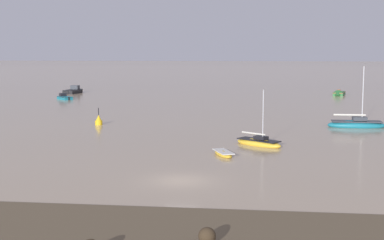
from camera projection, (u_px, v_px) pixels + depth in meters
ground_plane at (181, 181)px, 39.73m from camera, size 800.00×800.00×0.00m
tidal_rock_left at (207, 236)px, 26.14m from camera, size 0.84×0.84×0.84m
motorboat_moored_0 at (75, 91)px, 119.12m from camera, size 2.74×6.51×2.40m
motorboat_moored_1 at (63, 98)px, 104.37m from camera, size 4.16×4.31×1.69m
sailboat_moored_0 at (357, 124)px, 66.87m from camera, size 6.86×2.16×7.68m
rowboat_moored_4 at (223, 154)px, 49.25m from camera, size 2.31×3.48×0.52m
motorboat_moored_5 at (339, 94)px, 112.40m from camera, size 3.29×5.91×1.92m
sailboat_moored_1 at (259, 143)px, 54.34m from camera, size 5.07×4.30×5.74m
channel_buoy at (99, 121)px, 69.07m from camera, size 0.90×0.90×2.30m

